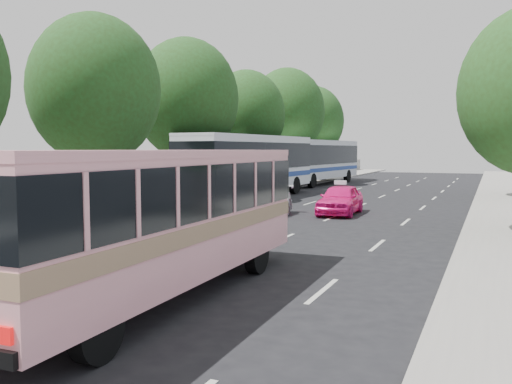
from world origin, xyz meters
The scene contains 15 objects.
ground centered at (0.00, 0.00, 0.00)m, with size 120.00×120.00×0.00m, color black.
sidewalk_left centered at (-8.50, 20.00, 0.07)m, with size 4.00×90.00×0.15m, color #9E998E.
sidewalk_right centered at (8.50, 20.00, 0.06)m, with size 4.00×90.00×0.12m, color #9E998E.
low_wall centered at (-10.30, 20.00, 0.90)m, with size 0.30×90.00×1.50m, color #9E998E.
tree_left_b centered at (-8.42, 5.94, 5.82)m, with size 5.70×5.70×8.88m.
tree_left_c centered at (-8.62, 13.94, 6.12)m, with size 6.00×6.00×9.35m.
tree_left_d centered at (-8.52, 21.94, 5.63)m, with size 5.52×5.52×8.60m.
tree_left_e centered at (-8.42, 29.94, 6.43)m, with size 6.30×6.30×9.82m.
tree_left_f centered at (-8.62, 37.94, 6.00)m, with size 5.88×5.88×9.16m.
pink_bus centered at (1.30, -3.89, 1.87)m, with size 2.65×9.48×3.01m.
pink_taxi centered at (1.00, 11.56, 0.70)m, with size 1.65×4.09×1.39m, color #F81582.
white_pickup centered at (-2.00, 9.07, 0.69)m, with size 1.93×4.75×1.38m, color silver.
tour_coach_front centered at (-6.30, 17.60, 2.33)m, with size 3.64×13.09×3.87m.
tour_coach_rear centered at (-6.30, 32.05, 2.28)m, with size 3.79×12.82×3.78m.
taxi_roof_sign centered at (1.00, 11.56, 1.48)m, with size 0.55×0.18×0.18m, color silver.
Camera 1 is at (7.45, -12.97, 3.02)m, focal length 38.00 mm.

